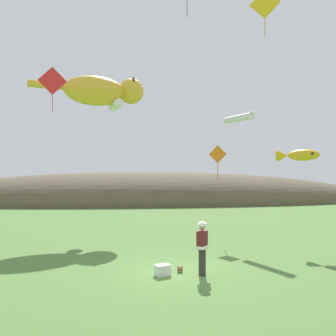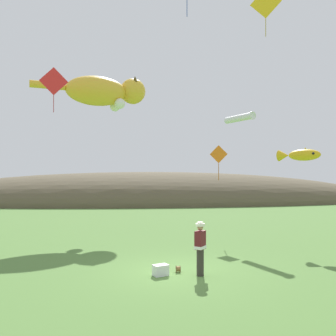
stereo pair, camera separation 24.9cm
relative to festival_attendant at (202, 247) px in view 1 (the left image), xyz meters
The scene contains 11 objects.
ground_plane 1.30m from the festival_attendant, 138.12° to the left, with size 120.00×120.00×0.00m, color #517A38.
distant_hill_ridge 30.21m from the festival_attendant, 91.25° to the left, with size 54.55×15.03×6.80m.
festival_attendant is the anchor object (origin of this frame).
kite_spool 1.18m from the festival_attendant, 145.20° to the left, with size 0.15×0.23×0.23m.
picnic_cooler 1.52m from the festival_attendant, behind, with size 0.58×0.50×0.36m.
kite_giant_cat 14.76m from the festival_attendant, 108.85° to the left, with size 7.00×3.23×2.21m.
kite_fish_windsock 8.22m from the festival_attendant, 41.10° to the left, with size 1.79×1.93×0.64m.
kite_tube_streamer 10.01m from the festival_attendant, 65.22° to the left, with size 1.23×2.26×0.44m.
kite_diamond_orange 8.14m from the festival_attendant, 72.47° to the left, with size 0.87×0.40×1.85m.
kite_diamond_gold 12.83m from the festival_attendant, 52.55° to the left, with size 1.39×0.67×2.43m.
kite_diamond_red 12.44m from the festival_attendant, 129.32° to the left, with size 1.45×0.32×2.38m.
Camera 1 is at (-1.75, -12.80, 3.45)m, focal length 40.00 mm.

